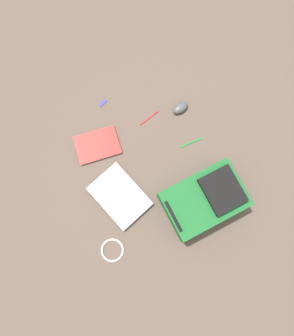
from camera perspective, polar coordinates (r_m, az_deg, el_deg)
The scene contains 9 objects.
ground_plane at distance 1.79m, azimuth 1.62°, elevation 0.15°, with size 3.52×3.52×0.00m, color brown.
backpack at distance 1.71m, azimuth 10.64°, elevation -5.74°, with size 0.29×0.42×0.18m.
laptop at distance 1.75m, azimuth -5.08°, elevation -5.24°, with size 0.37×0.30×0.03m.
book_manual at distance 1.82m, azimuth -9.20°, elevation 4.22°, with size 0.22×0.28×0.02m.
computer_mouse at distance 1.87m, azimuth 6.22°, elevation 11.06°, with size 0.06×0.10×0.04m, color #4C4C51.
cable_coil at distance 1.77m, azimuth -6.47°, elevation -14.98°, with size 0.13×0.13×0.01m, color silver.
pen_black at distance 1.86m, azimuth 0.41°, elevation 9.28°, with size 0.01×0.01×0.14m, color red.
pen_blue at distance 1.83m, azimuth 8.29°, elevation 4.71°, with size 0.01×0.01×0.14m, color #198C33.
usb_stick at distance 1.91m, azimuth -8.23°, elevation 11.94°, with size 0.02×0.05×0.01m, color #191999.
Camera 1 is at (-0.25, 0.19, 1.76)m, focal length 32.72 mm.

